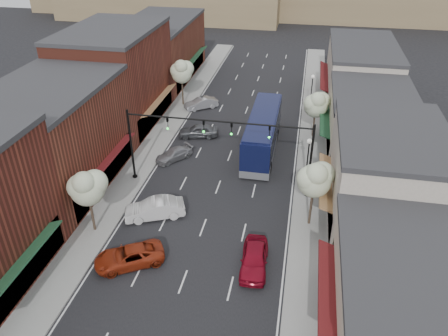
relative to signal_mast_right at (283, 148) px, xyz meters
The scene contains 27 objects.
ground 10.81m from the signal_mast_right, 125.10° to the right, with size 160.00×160.00×0.00m, color black.
sidewalk_left 18.10m from the signal_mast_right, 143.17° to the left, with size 2.80×73.00×0.15m, color gray.
sidewalk_right 11.78m from the signal_mast_right, 75.18° to the left, with size 2.80×73.00×0.15m, color gray.
curb_left 17.04m from the signal_mast_right, 140.24° to the left, with size 0.25×73.00×0.17m, color gray.
curb_right 11.53m from the signal_mast_right, 82.52° to the left, with size 0.25×73.00×0.17m, color gray.
bldg_left_midnear 19.95m from the signal_mast_right, behind, with size 10.14×14.10×9.40m.
bldg_left_midfar 23.22m from the signal_mast_right, 148.85° to the left, with size 10.14×14.10×10.90m.
bldg_left_far 34.32m from the signal_mast_right, 125.32° to the left, with size 10.14×18.10×8.40m.
bldg_right_near 16.25m from the signal_mast_right, 60.04° to the right, with size 9.14×12.10×5.90m.
bldg_right_midnear 8.37m from the signal_mast_right, 13.86° to the right, with size 9.14×12.10×7.90m.
bldg_right_midfar 12.94m from the signal_mast_right, 51.07° to the left, with size 9.14×12.10×6.40m.
bldg_right_far 25.35m from the signal_mast_right, 71.37° to the left, with size 9.14×16.10×7.40m.
signal_mast_right is the anchor object (origin of this frame).
signal_mast_left 11.24m from the signal_mast_right, behind, with size 8.22×0.46×7.00m.
tree_right_near 4.89m from the signal_mast_right, 56.09° to the right, with size 2.85×2.65×5.95m.
tree_right_far 12.27m from the signal_mast_right, 77.15° to the left, with size 2.85×2.65×5.43m.
tree_left_near 16.05m from the signal_mast_right, 149.86° to the right, with size 2.85×2.65×5.69m.
tree_left_far 22.68m from the signal_mast_right, 127.71° to the left, with size 2.85×2.65×6.13m.
lamp_post_near 3.69m from the signal_mast_right, 48.95° to the left, with size 0.44×0.44×4.44m.
lamp_post_far 20.19m from the signal_mast_right, 83.78° to the left, with size 0.44×0.44×4.44m.
coach_bus 8.80m from the signal_mast_right, 107.52° to the left, with size 2.90×12.91×3.94m.
red_hatchback 10.43m from the signal_mast_right, 96.15° to the right, with size 1.86×4.61×1.57m, color maroon.
parked_car_a 15.27m from the signal_mast_right, 131.73° to the right, with size 2.27×4.92×1.37m, color maroon.
parked_car_b 11.83m from the signal_mast_right, 151.34° to the right, with size 1.70×4.88×1.61m, color silver.
parked_car_c 12.46m from the signal_mast_right, 159.31° to the left, with size 1.63×4.01×1.16m, color gray.
parked_car_d 14.26m from the signal_mast_right, 135.68° to the left, with size 1.75×4.36×1.48m, color #4F5156.
parked_car_e 21.16m from the signal_mast_right, 123.16° to the left, with size 1.48×4.25×1.40m, color #A6A6AC.
Camera 1 is at (6.86, -24.70, 22.01)m, focal length 35.00 mm.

